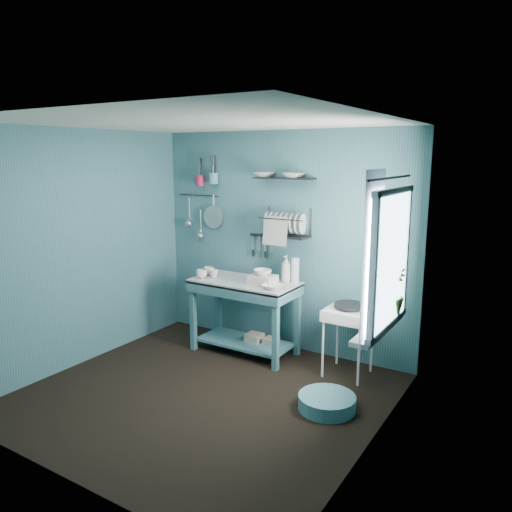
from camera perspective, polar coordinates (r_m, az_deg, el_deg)
The scene contains 36 objects.
floor at distance 4.92m, azimuth -5.94°, elevation -15.50°, with size 3.20×3.20×0.00m, color black.
ceiling at distance 4.39m, azimuth -6.63°, elevation 14.98°, with size 3.20×3.20×0.00m, color silver.
wall_back at distance 5.73m, azimuth 3.00°, elevation 1.64°, with size 3.20×3.20×0.00m, color #336169.
wall_front at distance 3.48m, azimuth -21.71°, elevation -5.65°, with size 3.20×3.20×0.00m, color #336169.
wall_left at distance 5.61m, azimuth -19.27°, elevation 0.80°, with size 3.00×3.00×0.00m, color #336169.
wall_right at distance 3.75m, azimuth 13.44°, elevation -3.92°, with size 3.00×3.00×0.00m, color #336169.
work_counter at distance 5.71m, azimuth -1.31°, elevation -6.94°, with size 1.19×0.60×0.84m, color #33636C.
mug_left at distance 5.72m, azimuth -6.24°, elevation -2.06°, with size 0.12×0.12×0.10m, color silver.
mug_mid at distance 5.74m, azimuth -4.84°, elevation -2.01°, with size 0.10×0.10×0.09m, color silver.
mug_right at distance 5.86m, azimuth -5.43°, elevation -1.73°, with size 0.12×0.12×0.10m, color silver.
wash_tub at distance 5.43m, azimuth 0.76°, elevation -2.71°, with size 0.28×0.22×0.10m, color #BDB6AD.
tub_bowl at distance 5.41m, azimuth 0.77°, elevation -1.88°, with size 0.20×0.20×0.06m, color silver.
soap_bottle at distance 5.51m, azimuth 3.46°, elevation -1.45°, with size 0.12×0.12×0.30m, color #BDB6AD.
water_bottle at distance 5.49m, azimuth 4.48°, elevation -1.63°, with size 0.09×0.09×0.28m, color silver.
counter_bowl at distance 5.23m, azimuth 1.91°, elevation -3.54°, with size 0.22×0.22×0.05m, color silver.
hotplate_stand at distance 5.25m, azimuth 10.44°, elevation -9.63°, with size 0.44×0.44×0.70m, color white.
frying_pan at distance 5.13m, azimuth 10.59°, elevation -5.56°, with size 0.30×0.30×0.04m, color black.
knife_strip at distance 5.81m, azimuth 0.76°, elevation 2.36°, with size 0.32×0.02×0.03m, color black.
dish_rack at distance 5.53m, azimuth 3.33°, elevation 3.84°, with size 0.55×0.24×0.32m, color black.
upper_shelf at distance 5.53m, azimuth 3.19°, elevation 8.85°, with size 0.70×0.18×0.01m, color black.
shelf_bowl_left at distance 5.65m, azimuth 0.93°, elevation 9.60°, with size 0.23×0.23×0.06m, color silver.
shelf_bowl_right at distance 5.47m, azimuth 4.36°, elevation 9.65°, with size 0.23×0.23×0.06m, color silver.
utensil_cup_magenta at distance 6.20m, azimuth -6.43°, elevation 8.57°, with size 0.11×0.11×0.13m, color #9D1D3D.
utensil_cup_teal at distance 6.07m, azimuth -4.87°, elevation 8.83°, with size 0.11×0.11×0.13m, color teal.
colander at distance 6.15m, azimuth -4.89°, elevation 4.47°, with size 0.28×0.28×0.03m, color #A3A6AB.
ladle_outer at distance 6.39m, azimuth -7.63°, elevation 5.25°, with size 0.01×0.01×0.30m, color #A3A6AB.
ladle_inner at distance 6.29m, azimuth -6.32°, elevation 3.88°, with size 0.01×0.01×0.30m, color #A3A6AB.
hook_rail at distance 6.29m, azimuth -6.59°, elevation 6.91°, with size 0.01×0.01×0.60m, color black.
window_glass at distance 4.14m, azimuth 15.33°, elevation -0.44°, with size 1.10×1.10×0.00m, color white.
windowsill at distance 4.32m, azimuth 13.82°, elevation -8.00°, with size 0.16×0.95×0.04m, color white.
curtain at distance 3.87m, azimuth 13.17°, elevation -0.40°, with size 1.35×1.35×0.00m, color white.
curtain_rod at distance 4.07m, azimuth 15.20°, elevation 8.61°, with size 0.02×0.02×1.05m, color black.
potted_plant at distance 4.48m, azimuth 14.93°, elevation -3.96°, with size 0.26×0.26×0.47m, color #305923.
storage_tin_large at distance 5.80m, azimuth -0.18°, elevation -9.91°, with size 0.18×0.18×0.22m, color gray.
storage_tin_small at distance 5.74m, azimuth 1.70°, elevation -10.28°, with size 0.15×0.15×0.20m, color gray.
floor_basin at distance 4.66m, azimuth 8.11°, elevation -16.24°, with size 0.51×0.51×0.13m, color teal.
Camera 1 is at (2.71, -3.45, 2.22)m, focal length 35.00 mm.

